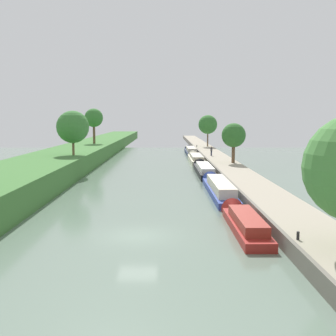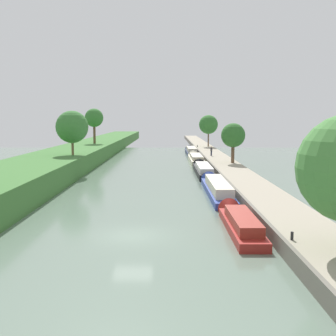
# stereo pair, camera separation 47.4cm
# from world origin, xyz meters

# --- Properties ---
(ground_plane) EXTENTS (160.00, 160.00, 0.00)m
(ground_plane) POSITION_xyz_m (0.00, 0.00, 0.00)
(ground_plane) COLOR slate
(right_towpath) EXTENTS (4.10, 260.00, 0.95)m
(right_towpath) POSITION_xyz_m (10.69, 0.00, 0.47)
(right_towpath) COLOR #9E937F
(right_towpath) RESTS_ON ground_plane
(stone_quay) EXTENTS (0.25, 260.00, 1.00)m
(stone_quay) POSITION_xyz_m (8.52, 0.00, 0.50)
(stone_quay) COLOR #6B665B
(stone_quay) RESTS_ON ground_plane
(narrowboat_red) EXTENTS (1.82, 10.30, 1.82)m
(narrowboat_red) POSITION_xyz_m (7.11, 1.69, 0.50)
(narrowboat_red) COLOR maroon
(narrowboat_red) RESTS_ON ground_plane
(narrowboat_blue) EXTENTS (2.00, 15.40, 2.14)m
(narrowboat_blue) POSITION_xyz_m (7.09, 14.93, 0.60)
(narrowboat_blue) COLOR #283D93
(narrowboat_blue) RESTS_ON ground_plane
(narrowboat_black) EXTENTS (2.04, 14.28, 1.94)m
(narrowboat_black) POSITION_xyz_m (7.01, 30.13, 0.55)
(narrowboat_black) COLOR black
(narrowboat_black) RESTS_ON ground_plane
(narrowboat_cream) EXTENTS (2.18, 14.58, 2.07)m
(narrowboat_cream) POSITION_xyz_m (7.05, 45.75, 0.54)
(narrowboat_cream) COLOR beige
(narrowboat_cream) RESTS_ON ground_plane
(narrowboat_navy) EXTENTS (2.09, 14.96, 2.12)m
(narrowboat_navy) POSITION_xyz_m (7.16, 61.99, 0.58)
(narrowboat_navy) COLOR #141E42
(narrowboat_navy) RESTS_ON ground_plane
(tree_rightbank_midnear) EXTENTS (3.51, 3.51, 5.80)m
(tree_rightbank_midnear) POSITION_xyz_m (11.73, 34.67, 4.95)
(tree_rightbank_midnear) COLOR brown
(tree_rightbank_midnear) RESTS_ON right_towpath
(tree_rightbank_midfar) EXTENTS (4.33, 4.33, 7.22)m
(tree_rightbank_midfar) POSITION_xyz_m (11.55, 69.94, 5.99)
(tree_rightbank_midfar) COLOR brown
(tree_rightbank_midfar) RESTS_ON right_towpath
(tree_leftbank_downstream) EXTENTS (3.61, 3.61, 6.81)m
(tree_leftbank_downstream) POSITION_xyz_m (-12.18, 55.88, 7.48)
(tree_leftbank_downstream) COLOR brown
(tree_leftbank_downstream) RESTS_ON left_grassy_bank
(tree_leftbank_upstream) EXTENTS (4.34, 4.34, 5.94)m
(tree_leftbank_upstream) POSITION_xyz_m (-10.62, 30.20, 6.29)
(tree_leftbank_upstream) COLOR brown
(tree_leftbank_upstream) RESTS_ON left_grassy_bank
(person_walking) EXTENTS (0.34, 0.34, 1.66)m
(person_walking) POSITION_xyz_m (9.79, 46.18, 1.82)
(person_walking) COLOR #282D42
(person_walking) RESTS_ON right_towpath
(mooring_bollard_near) EXTENTS (0.16, 0.16, 0.45)m
(mooring_bollard_near) POSITION_xyz_m (8.94, -4.05, 1.17)
(mooring_bollard_near) COLOR black
(mooring_bollard_near) RESTS_ON right_towpath
(mooring_bollard_far) EXTENTS (0.16, 0.16, 0.45)m
(mooring_bollard_far) POSITION_xyz_m (8.94, 68.44, 1.17)
(mooring_bollard_far) COLOR black
(mooring_bollard_far) RESTS_ON right_towpath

